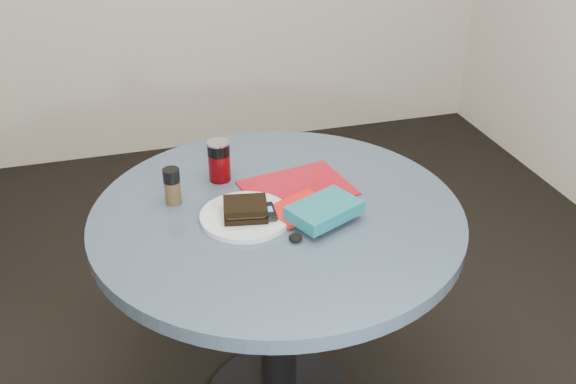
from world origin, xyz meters
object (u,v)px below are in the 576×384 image
object	(u,v)px
plate	(245,216)
novel	(324,210)
mp3_player	(267,212)
table	(278,259)
sandwich	(245,209)
magazine	(297,188)
pepper_grinder	(172,186)
headphones	(305,235)
soda_can	(219,161)
red_book	(299,208)

from	to	relation	value
plate	novel	bearing A→B (deg)	-20.14
plate	mp3_player	distance (m)	0.06
table	sandwich	bearing A→B (deg)	-162.05
magazine	novel	bearing A→B (deg)	-94.97
table	magazine	xyz separation A→B (m)	(0.08, 0.09, 0.17)
pepper_grinder	novel	bearing A→B (deg)	-29.39
pepper_grinder	headphones	size ratio (longest dim) A/B	1.11
plate	novel	world-z (taller)	novel
novel	magazine	bearing A→B (deg)	70.48
table	plate	xyz separation A→B (m)	(-0.09, -0.02, 0.17)
table	mp3_player	xyz separation A→B (m)	(-0.04, -0.04, 0.19)
mp3_player	headphones	bearing A→B (deg)	-57.13
soda_can	red_book	distance (m)	0.29
plate	pepper_grinder	xyz separation A→B (m)	(-0.17, 0.13, 0.05)
soda_can	novel	world-z (taller)	soda_can
magazine	table	bearing A→B (deg)	-142.29
table	headphones	distance (m)	0.23
red_book	mp3_player	xyz separation A→B (m)	(-0.09, -0.01, 0.01)
sandwich	pepper_grinder	xyz separation A→B (m)	(-0.17, 0.14, 0.02)
soda_can	mp3_player	size ratio (longest dim) A/B	1.51
red_book	novel	distance (m)	0.08
novel	pepper_grinder	bearing A→B (deg)	125.80
sandwich	soda_can	world-z (taller)	soda_can
table	soda_can	distance (m)	0.33
sandwich	pepper_grinder	size ratio (longest dim) A/B	1.22
pepper_grinder	sandwich	bearing A→B (deg)	-40.18
sandwich	red_book	distance (m)	0.15
sandwich	soda_can	size ratio (longest dim) A/B	1.05
pepper_grinder	mp3_player	bearing A→B (deg)	-34.50
soda_can	pepper_grinder	xyz separation A→B (m)	(-0.15, -0.09, -0.01)
plate	headphones	distance (m)	0.18
red_book	novel	size ratio (longest dim) A/B	0.90
plate	red_book	xyz separation A→B (m)	(0.15, -0.01, 0.00)
novel	table	bearing A→B (deg)	112.75
mp3_player	headphones	size ratio (longest dim) A/B	0.86
plate	sandwich	distance (m)	0.03
red_book	headphones	size ratio (longest dim) A/B	1.73
soda_can	mp3_player	bearing A→B (deg)	-72.82
novel	red_book	bearing A→B (deg)	101.31
plate	pepper_grinder	distance (m)	0.22
sandwich	pepper_grinder	world-z (taller)	pepper_grinder
table	sandwich	world-z (taller)	sandwich
sandwich	table	bearing A→B (deg)	17.95
table	novel	world-z (taller)	novel
magazine	headphones	xyz separation A→B (m)	(-0.05, -0.24, 0.01)
novel	plate	bearing A→B (deg)	135.05
magazine	novel	xyz separation A→B (m)	(0.02, -0.18, 0.03)
mp3_player	plate	bearing A→B (deg)	159.79
magazine	sandwich	bearing A→B (deg)	-155.45
sandwich	magazine	world-z (taller)	sandwich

